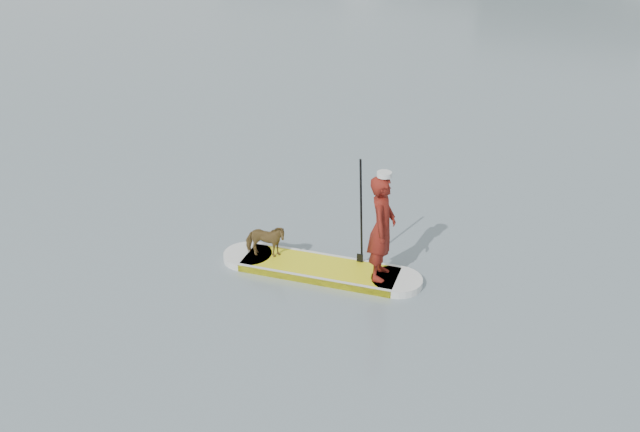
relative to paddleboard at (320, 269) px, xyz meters
The scene contains 6 objects.
ground 3.24m from the paddleboard, 95.56° to the left, with size 140.00×140.00×0.00m, color slate.
paddleboard is the anchor object (origin of this frame).
paddler 1.33m from the paddleboard, 13.26° to the left, with size 0.61×0.40×1.67m, color maroon.
white_cap 2.02m from the paddleboard, 13.26° to the left, with size 0.22×0.22×0.07m, color silver.
dog 0.99m from the paddleboard, 166.74° to the right, with size 0.31×0.68×0.57m, color brown.
paddle 0.98m from the paddleboard, 41.75° to the left, with size 0.10×0.30×2.00m.
Camera 1 is at (5.43, -11.53, 5.92)m, focal length 40.00 mm.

